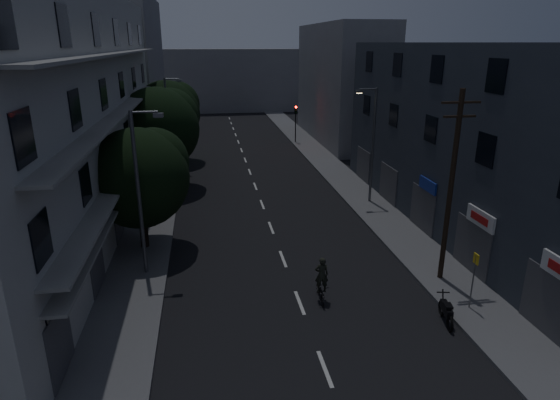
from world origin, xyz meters
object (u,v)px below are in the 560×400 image
object	(u,v)px
utility_pole	(451,184)
cyclist	(321,286)
bus_stop_sign	(474,271)
motorcycle	(446,312)

from	to	relation	value
utility_pole	cyclist	bearing A→B (deg)	-171.68
utility_pole	cyclist	distance (m)	7.51
bus_stop_sign	motorcycle	xyz separation A→B (m)	(-1.45, -0.67, -1.42)
motorcycle	cyclist	size ratio (longest dim) A/B	0.88
motorcycle	cyclist	xyz separation A→B (m)	(-4.66, 2.52, 0.23)
motorcycle	utility_pole	bearing A→B (deg)	77.64
bus_stop_sign	cyclist	xyz separation A→B (m)	(-6.12, 1.85, -1.18)
bus_stop_sign	motorcycle	bearing A→B (deg)	-155.33
cyclist	bus_stop_sign	bearing A→B (deg)	-12.26
utility_pole	motorcycle	distance (m)	5.78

